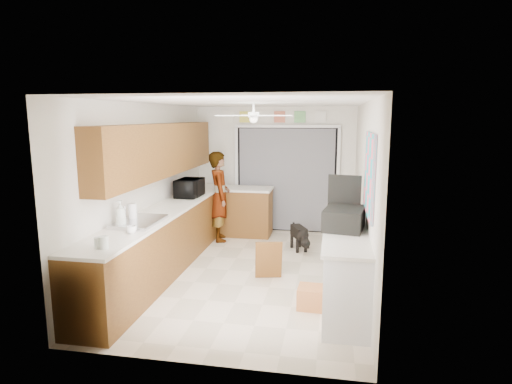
{
  "coord_description": "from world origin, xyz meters",
  "views": [
    {
      "loc": [
        1.16,
        -6.03,
        2.3
      ],
      "look_at": [
        0.0,
        0.4,
        1.15
      ],
      "focal_mm": 30.0,
      "sensor_mm": 36.0,
      "label": 1
    }
  ],
  "objects_px": {
    "suitcase": "(344,218)",
    "microwave": "(190,188)",
    "man": "(219,196)",
    "dog": "(299,237)",
    "cup": "(132,230)",
    "soap_bottle": "(121,214)",
    "cardboard_box": "(315,298)",
    "paper_towel_roll": "(133,212)",
    "navy_crate": "(315,299)"
  },
  "relations": [
    {
      "from": "man",
      "to": "dog",
      "type": "relative_size",
      "value": 2.79
    },
    {
      "from": "soap_bottle",
      "to": "navy_crate",
      "type": "height_order",
      "value": "soap_bottle"
    },
    {
      "from": "navy_crate",
      "to": "soap_bottle",
      "type": "bearing_deg",
      "value": -176.19
    },
    {
      "from": "cup",
      "to": "suitcase",
      "type": "distance_m",
      "value": 2.57
    },
    {
      "from": "cup",
      "to": "dog",
      "type": "xyz_separation_m",
      "value": [
        1.77,
        2.68,
        -0.75
      ]
    },
    {
      "from": "cup",
      "to": "paper_towel_roll",
      "type": "relative_size",
      "value": 0.5
    },
    {
      "from": "microwave",
      "to": "man",
      "type": "xyz_separation_m",
      "value": [
        0.36,
        0.64,
        -0.26
      ]
    },
    {
      "from": "dog",
      "to": "cardboard_box",
      "type": "bearing_deg",
      "value": -104.78
    },
    {
      "from": "man",
      "to": "navy_crate",
      "type": "bearing_deg",
      "value": -163.11
    },
    {
      "from": "soap_bottle",
      "to": "paper_towel_roll",
      "type": "bearing_deg",
      "value": 90.21
    },
    {
      "from": "microwave",
      "to": "cardboard_box",
      "type": "bearing_deg",
      "value": -130.08
    },
    {
      "from": "soap_bottle",
      "to": "cardboard_box",
      "type": "relative_size",
      "value": 0.81
    },
    {
      "from": "microwave",
      "to": "suitcase",
      "type": "bearing_deg",
      "value": -122.27
    },
    {
      "from": "soap_bottle",
      "to": "dog",
      "type": "distance_m",
      "value": 3.28
    },
    {
      "from": "microwave",
      "to": "paper_towel_roll",
      "type": "height_order",
      "value": "microwave"
    },
    {
      "from": "suitcase",
      "to": "man",
      "type": "xyz_separation_m",
      "value": [
        -2.22,
        2.35,
        -0.23
      ]
    },
    {
      "from": "microwave",
      "to": "cup",
      "type": "bearing_deg",
      "value": -176.33
    },
    {
      "from": "soap_bottle",
      "to": "cardboard_box",
      "type": "distance_m",
      "value": 2.62
    },
    {
      "from": "microwave",
      "to": "navy_crate",
      "type": "relative_size",
      "value": 1.74
    },
    {
      "from": "microwave",
      "to": "soap_bottle",
      "type": "distance_m",
      "value": 2.13
    },
    {
      "from": "paper_towel_roll",
      "to": "dog",
      "type": "relative_size",
      "value": 0.39
    },
    {
      "from": "cup",
      "to": "man",
      "type": "relative_size",
      "value": 0.07
    },
    {
      "from": "microwave",
      "to": "dog",
      "type": "xyz_separation_m",
      "value": [
        1.87,
        0.29,
        -0.86
      ]
    },
    {
      "from": "navy_crate",
      "to": "dog",
      "type": "distance_m",
      "value": 2.3
    },
    {
      "from": "suitcase",
      "to": "man",
      "type": "height_order",
      "value": "man"
    },
    {
      "from": "soap_bottle",
      "to": "navy_crate",
      "type": "xyz_separation_m",
      "value": [
        2.42,
        0.16,
        -1.01
      ]
    },
    {
      "from": "suitcase",
      "to": "microwave",
      "type": "bearing_deg",
      "value": 156.1
    },
    {
      "from": "cardboard_box",
      "to": "dog",
      "type": "xyz_separation_m",
      "value": [
        -0.38,
        2.28,
        0.11
      ]
    },
    {
      "from": "cardboard_box",
      "to": "navy_crate",
      "type": "distance_m",
      "value": 0.04
    },
    {
      "from": "suitcase",
      "to": "dog",
      "type": "relative_size",
      "value": 1.01
    },
    {
      "from": "navy_crate",
      "to": "dog",
      "type": "relative_size",
      "value": 0.53
    },
    {
      "from": "cardboard_box",
      "to": "dog",
      "type": "bearing_deg",
      "value": 99.56
    },
    {
      "from": "soap_bottle",
      "to": "man",
      "type": "bearing_deg",
      "value": 79.33
    },
    {
      "from": "man",
      "to": "cardboard_box",
      "type": "bearing_deg",
      "value": -163.34
    },
    {
      "from": "cup",
      "to": "suitcase",
      "type": "height_order",
      "value": "suitcase"
    },
    {
      "from": "soap_bottle",
      "to": "cardboard_box",
      "type": "bearing_deg",
      "value": 3.29
    },
    {
      "from": "paper_towel_roll",
      "to": "suitcase",
      "type": "xyz_separation_m",
      "value": [
        2.74,
        0.1,
        0.01
      ]
    },
    {
      "from": "cup",
      "to": "man",
      "type": "bearing_deg",
      "value": 85.13
    },
    {
      "from": "cup",
      "to": "man",
      "type": "height_order",
      "value": "man"
    },
    {
      "from": "cup",
      "to": "man",
      "type": "xyz_separation_m",
      "value": [
        0.26,
        3.03,
        -0.15
      ]
    },
    {
      "from": "paper_towel_roll",
      "to": "man",
      "type": "relative_size",
      "value": 0.14
    },
    {
      "from": "navy_crate",
      "to": "man",
      "type": "height_order",
      "value": "man"
    },
    {
      "from": "microwave",
      "to": "cardboard_box",
      "type": "height_order",
      "value": "microwave"
    },
    {
      "from": "paper_towel_roll",
      "to": "microwave",
      "type": "bearing_deg",
      "value": 84.69
    },
    {
      "from": "microwave",
      "to": "man",
      "type": "relative_size",
      "value": 0.33
    },
    {
      "from": "cup",
      "to": "navy_crate",
      "type": "relative_size",
      "value": 0.37
    },
    {
      "from": "microwave",
      "to": "suitcase",
      "type": "height_order",
      "value": "microwave"
    },
    {
      "from": "cardboard_box",
      "to": "soap_bottle",
      "type": "bearing_deg",
      "value": -176.71
    },
    {
      "from": "suitcase",
      "to": "dog",
      "type": "distance_m",
      "value": 2.28
    },
    {
      "from": "cup",
      "to": "paper_towel_roll",
      "type": "distance_m",
      "value": 0.64
    }
  ]
}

